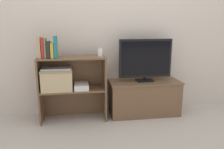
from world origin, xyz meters
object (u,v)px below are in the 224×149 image
object	(u,v)px
tv	(145,59)
book_teal	(56,47)
book_mustard	(52,51)
book_crimson	(43,48)
book_tan	(39,48)
laptop	(57,68)
magazine_stack	(81,86)
book_charcoal	(49,50)
tv_stand	(144,97)
book_olive	(45,48)
storage_basket_left	(57,79)
baby_monitor	(100,52)

from	to	relation	value
tv	book_teal	world-z (taller)	book_teal
book_mustard	book_teal	world-z (taller)	book_teal
book_crimson	book_teal	xyz separation A→B (m)	(0.14, 0.00, 0.01)
book_tan	laptop	bearing A→B (deg)	15.69
book_teal	magazine_stack	distance (m)	0.56
magazine_stack	book_charcoal	bearing A→B (deg)	-173.31
tv_stand	book_mustard	size ratio (longest dim) A/B	5.38
tv_stand	book_charcoal	distance (m)	1.35
book_olive	book_mustard	distance (m)	0.08
book_teal	laptop	size ratio (longest dim) A/B	0.72
tv	storage_basket_left	size ratio (longest dim) A/B	1.87
tv	book_mustard	world-z (taller)	tv
tv_stand	tv	xyz separation A→B (m)	(0.00, -0.00, 0.51)
book_crimson	tv_stand	bearing A→B (deg)	4.34
book_mustard	storage_basket_left	xyz separation A→B (m)	(0.03, 0.05, -0.34)
book_mustard	laptop	bearing A→B (deg)	56.77
book_crimson	laptop	distance (m)	0.29
tv_stand	book_teal	world-z (taller)	book_teal
book_mustard	book_teal	distance (m)	0.05
book_teal	magazine_stack	xyz separation A→B (m)	(0.28, 0.04, -0.49)
book_tan	book_olive	world-z (taller)	book_tan
book_tan	laptop	size ratio (longest dim) A/B	0.71
book_olive	storage_basket_left	size ratio (longest dim) A/B	0.62
book_olive	book_crimson	bearing A→B (deg)	180.00
book_tan	book_mustard	bearing A→B (deg)	0.00
book_olive	laptop	world-z (taller)	book_olive
book_teal	tv	bearing A→B (deg)	4.81
baby_monitor	laptop	xyz separation A→B (m)	(-0.52, -0.02, -0.18)
book_olive	magazine_stack	size ratio (longest dim) A/B	0.90
book_tan	storage_basket_left	world-z (taller)	book_tan
book_teal	magazine_stack	size ratio (longest dim) A/B	0.98
tv_stand	book_crimson	bearing A→B (deg)	-175.66
laptop	book_teal	bearing A→B (deg)	-81.98
tv	book_crimson	world-z (taller)	book_crimson
book_olive	storage_basket_left	world-z (taller)	book_olive
book_crimson	book_charcoal	distance (m)	0.06
laptop	magazine_stack	bearing A→B (deg)	-1.23
baby_monitor	magazine_stack	xyz separation A→B (m)	(-0.24, -0.02, -0.41)
book_mustard	laptop	world-z (taller)	book_mustard
book_teal	baby_monitor	distance (m)	0.52
book_crimson	book_charcoal	bearing A→B (deg)	0.00
tv_stand	tv	bearing A→B (deg)	-90.00
baby_monitor	laptop	world-z (taller)	baby_monitor
book_mustard	tv_stand	bearing A→B (deg)	4.73
book_olive	magazine_stack	xyz separation A→B (m)	(0.39, 0.04, -0.48)
book_tan	tv	bearing A→B (deg)	4.14
book_olive	book_mustard	size ratio (longest dim) A/B	1.33
storage_basket_left	laptop	distance (m)	0.13
book_charcoal	baby_monitor	xyz separation A→B (m)	(0.59, 0.06, -0.05)
storage_basket_left	book_teal	bearing A→B (deg)	-81.98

